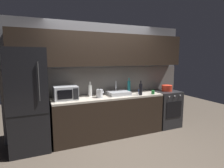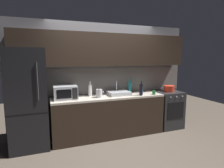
# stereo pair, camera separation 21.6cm
# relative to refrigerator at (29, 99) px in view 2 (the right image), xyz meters

# --- Properties ---
(ground_plane) EXTENTS (10.00, 10.00, 0.00)m
(ground_plane) POSITION_rel_refrigerator_xyz_m (1.60, -0.90, -0.95)
(ground_plane) COLOR #4C4238
(back_wall) EXTENTS (4.18, 0.44, 2.50)m
(back_wall) POSITION_rel_refrigerator_xyz_m (1.60, 0.30, 0.60)
(back_wall) COLOR slate
(back_wall) RESTS_ON ground
(counter_run) EXTENTS (2.44, 0.60, 0.90)m
(counter_run) POSITION_rel_refrigerator_xyz_m (1.60, 0.00, -0.50)
(counter_run) COLOR black
(counter_run) RESTS_ON ground
(refrigerator) EXTENTS (0.68, 0.69, 1.90)m
(refrigerator) POSITION_rel_refrigerator_xyz_m (0.00, 0.00, 0.00)
(refrigerator) COLOR black
(refrigerator) RESTS_ON ground
(oven_range) EXTENTS (0.60, 0.62, 0.90)m
(oven_range) POSITION_rel_refrigerator_xyz_m (3.16, -0.00, -0.50)
(oven_range) COLOR #232326
(oven_range) RESTS_ON ground
(microwave) EXTENTS (0.46, 0.35, 0.27)m
(microwave) POSITION_rel_refrigerator_xyz_m (0.68, 0.02, 0.09)
(microwave) COLOR #A8AAAF
(microwave) RESTS_ON counter_run
(sink_basin) EXTENTS (0.48, 0.38, 0.30)m
(sink_basin) POSITION_rel_refrigerator_xyz_m (1.84, 0.03, -0.01)
(sink_basin) COLOR #ADAFB5
(sink_basin) RESTS_ON counter_run
(kettle) EXTENTS (0.17, 0.13, 0.20)m
(kettle) POSITION_rel_refrigerator_xyz_m (1.36, -0.06, 0.04)
(kettle) COLOR #B7BABF
(kettle) RESTS_ON counter_run
(wine_bottle_white) EXTENTS (0.07, 0.07, 0.32)m
(wine_bottle_white) POSITION_rel_refrigerator_xyz_m (1.21, 0.12, 0.08)
(wine_bottle_white) COLOR silver
(wine_bottle_white) RESTS_ON counter_run
(wine_bottle_teal) EXTENTS (0.08, 0.08, 0.35)m
(wine_bottle_teal) POSITION_rel_refrigerator_xyz_m (2.19, 0.19, 0.10)
(wine_bottle_teal) COLOR #19666B
(wine_bottle_teal) RESTS_ON counter_run
(wine_bottle_dark) EXTENTS (0.07, 0.07, 0.33)m
(wine_bottle_dark) POSITION_rel_refrigerator_xyz_m (2.29, -0.19, 0.08)
(wine_bottle_dark) COLOR black
(wine_bottle_dark) RESTS_ON counter_run
(mug_blue) EXTENTS (0.09, 0.09, 0.10)m
(mug_blue) POSITION_rel_refrigerator_xyz_m (2.36, -0.06, -0.00)
(mug_blue) COLOR #234299
(mug_blue) RESTS_ON counter_run
(mug_green) EXTENTS (0.07, 0.07, 0.09)m
(mug_green) POSITION_rel_refrigerator_xyz_m (2.61, -0.20, -0.01)
(mug_green) COLOR #1E6B2D
(mug_green) RESTS_ON counter_run
(cooking_pot) EXTENTS (0.26, 0.26, 0.15)m
(cooking_pot) POSITION_rel_refrigerator_xyz_m (3.18, 0.00, 0.02)
(cooking_pot) COLOR red
(cooking_pot) RESTS_ON oven_range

